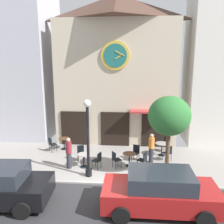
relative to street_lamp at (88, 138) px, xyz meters
name	(u,v)px	position (x,y,z in m)	size (l,w,h in m)	color
ground_plane	(101,185)	(0.70, -0.79, -1.96)	(25.01, 10.57, 0.13)	gray
clock_building	(117,69)	(1.01, 5.92, 3.14)	(8.12, 4.25, 9.87)	beige
neighbor_building_left	(10,49)	(-7.04, 6.89, 4.53)	(6.42, 4.80, 12.95)	#B2B2BC
street_lamp	(88,138)	(0.00, 0.00, 0.00)	(0.36, 0.36, 3.82)	black
street_tree	(169,116)	(3.79, 0.08, 1.13)	(1.95, 1.76, 4.02)	brown
cafe_table_center_left	(64,142)	(-2.22, 3.50, -1.43)	(0.69, 0.69, 0.74)	black
cafe_table_leftmost	(84,158)	(-0.44, 0.97, -1.43)	(0.67, 0.67, 0.74)	black
cafe_table_near_curb	(129,157)	(1.99, 1.30, -1.43)	(0.71, 0.71, 0.72)	black
cafe_table_center	(162,146)	(3.92, 2.93, -1.36)	(0.79, 0.79, 0.77)	black
cafe_chair_under_awning	(116,158)	(1.26, 1.00, -1.41)	(0.55, 0.55, 0.90)	black
cafe_chair_corner	(136,151)	(2.35, 2.09, -1.41)	(0.51, 0.51, 0.90)	black
cafe_chair_near_lamp	(52,143)	(-2.88, 3.04, -1.41)	(0.57, 0.57, 0.90)	black
cafe_chair_facing_street	(98,159)	(0.34, 0.82, -1.41)	(0.53, 0.53, 0.90)	black
cafe_chair_curbside	(143,159)	(2.73, 1.05, -1.41)	(0.55, 0.55, 0.90)	black
cafe_chair_facing_wall	(81,152)	(-0.76, 1.75, -1.41)	(0.50, 0.50, 0.90)	black
cafe_chair_outer	(166,143)	(4.29, 3.65, -1.41)	(0.54, 0.54, 0.90)	black
cafe_chair_right_end	(168,152)	(4.17, 2.13, -1.41)	(0.54, 0.54, 0.90)	black
pedestrian_maroon	(69,153)	(-1.18, 0.80, -1.08)	(0.37, 0.37, 1.67)	#2D2D38
pedestrian_orange	(151,148)	(3.20, 1.85, -1.08)	(0.39, 0.39, 1.67)	#2D2D38
parked_car_red	(160,191)	(3.16, -2.47, -1.18)	(4.31, 2.03, 1.55)	maroon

